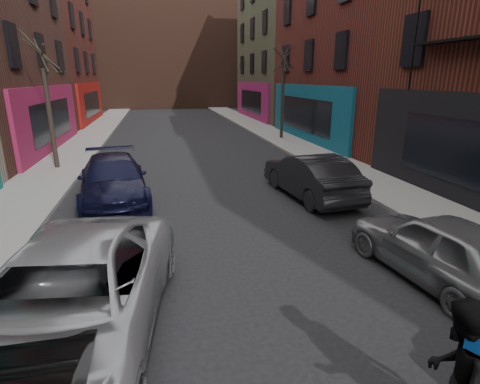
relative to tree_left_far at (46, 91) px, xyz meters
name	(u,v)px	position (x,y,z in m)	size (l,w,h in m)	color
sidewalk_left	(96,132)	(-0.05, 12.00, -3.31)	(2.50, 84.00, 0.13)	gray
sidewalk_right	(258,127)	(12.45, 12.00, -3.31)	(2.50, 84.00, 0.13)	gray
building_far	(166,54)	(6.20, 38.00, 3.62)	(40.00, 10.00, 14.00)	#47281E
tree_left_far	(46,91)	(0.00, 0.00, 0.00)	(2.00, 2.00, 6.50)	black
tree_right_far	(283,84)	(12.40, 6.00, 0.15)	(2.00, 2.00, 6.80)	black
parked_left_far	(68,301)	(3.00, -12.33, -2.59)	(2.64, 5.72, 1.59)	#9C9EA5
parked_left_end	(113,180)	(2.92, -5.13, -2.65)	(2.05, 5.05, 1.47)	black
parked_right_far	(441,248)	(9.77, -11.79, -2.68)	(1.66, 4.12, 1.40)	gray
parked_right_end	(310,176)	(9.40, -6.06, -2.63)	(1.58, 4.54, 1.49)	black
pedestrian	(456,379)	(7.31, -14.92, -2.46)	(1.10, 1.00, 1.83)	black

